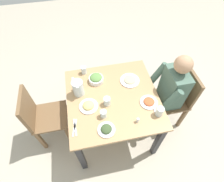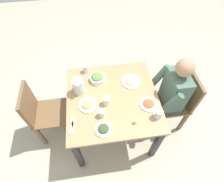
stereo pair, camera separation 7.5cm
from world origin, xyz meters
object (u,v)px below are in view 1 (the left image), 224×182
object	(u,v)px
water_glass_far_right	(103,114)
salt_shaker	(138,120)
chair_far	(42,116)
plate_beans	(130,80)
water_glass_far_left	(160,111)
water_glass_near_left	(107,101)
chair_near	(177,96)
salad_bowl	(96,79)
diner_near	(164,92)
dining_table	(113,103)
plate_dolmas	(106,129)
plate_rice_curry	(149,102)
plate_fries	(89,106)
water_glass_by_pitcher	(84,70)
water_pitcher	(78,88)

from	to	relation	value
water_glass_far_right	salt_shaker	distance (m)	0.35
salt_shaker	chair_far	bearing A→B (deg)	67.89
plate_beans	water_glass_far_left	distance (m)	0.52
water_glass_near_left	chair_far	bearing A→B (deg)	79.14
water_glass_near_left	water_glass_far_left	world-z (taller)	water_glass_far_left
chair_near	salad_bowl	bearing A→B (deg)	75.41
diner_near	chair_near	bearing A→B (deg)	-90.00
dining_table	chair_near	distance (m)	0.85
chair_far	water_glass_near_left	world-z (taller)	chair_far
salad_bowl	plate_dolmas	world-z (taller)	salad_bowl
water_glass_far_left	salt_shaker	size ratio (longest dim) A/B	2.00
diner_near	salt_shaker	size ratio (longest dim) A/B	21.95
chair_near	plate_rice_curry	distance (m)	0.56
dining_table	water_glass_near_left	xyz separation A→B (m)	(-0.07, 0.08, 0.16)
diner_near	water_glass_far_left	xyz separation A→B (m)	(-0.32, 0.22, 0.15)
plate_fries	water_glass_near_left	xyz separation A→B (m)	(-0.00, -0.20, 0.03)
dining_table	water_glass_far_left	size ratio (longest dim) A/B	9.24
dining_table	water_glass_by_pitcher	world-z (taller)	water_glass_by_pitcher
plate_rice_curry	dining_table	bearing A→B (deg)	67.79
salt_shaker	diner_near	bearing A→B (deg)	-52.01
chair_near	water_glass_far_right	size ratio (longest dim) A/B	10.21
water_pitcher	water_glass_far_right	distance (m)	0.41
chair_near	diner_near	distance (m)	0.25
chair_near	chair_far	size ratio (longest dim) A/B	1.00
plate_rice_curry	salt_shaker	bearing A→B (deg)	136.18
chair_far	plate_beans	distance (m)	1.12
plate_beans	plate_fries	bearing A→B (deg)	116.41
salad_bowl	water_glass_far_right	xyz separation A→B (m)	(-0.48, -0.00, 0.00)
water_pitcher	diner_near	bearing A→B (deg)	-96.74
dining_table	salt_shaker	distance (m)	0.41
plate_rice_curry	plate_dolmas	world-z (taller)	plate_dolmas
salad_bowl	diner_near	bearing A→B (deg)	-108.23
salad_bowl	plate_fries	world-z (taller)	salad_bowl
water_pitcher	salad_bowl	distance (m)	0.26
water_pitcher	plate_dolmas	world-z (taller)	water_pitcher
salt_shaker	salad_bowl	bearing A→B (deg)	27.88
salad_bowl	water_glass_near_left	xyz separation A→B (m)	(-0.34, -0.06, 0.01)
water_glass_by_pitcher	salt_shaker	bearing A→B (deg)	-149.87
diner_near	plate_rice_curry	world-z (taller)	diner_near
chair_far	salad_bowl	world-z (taller)	chair_far
water_glass_far_right	plate_dolmas	bearing A→B (deg)	179.80
salad_bowl	plate_fries	xyz separation A→B (m)	(-0.34, 0.13, -0.02)
dining_table	chair_far	world-z (taller)	chair_far
dining_table	plate_rice_curry	xyz separation A→B (m)	(-0.15, -0.36, 0.13)
chair_near	salad_bowl	world-z (taller)	chair_near
diner_near	salt_shaker	xyz separation A→B (m)	(-0.35, 0.45, 0.12)
chair_near	dining_table	bearing A→B (deg)	90.95
chair_far	water_glass_by_pitcher	distance (m)	0.73
plate_dolmas	water_glass_by_pitcher	bearing A→B (deg)	8.98
chair_near	plate_fries	distance (m)	1.15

